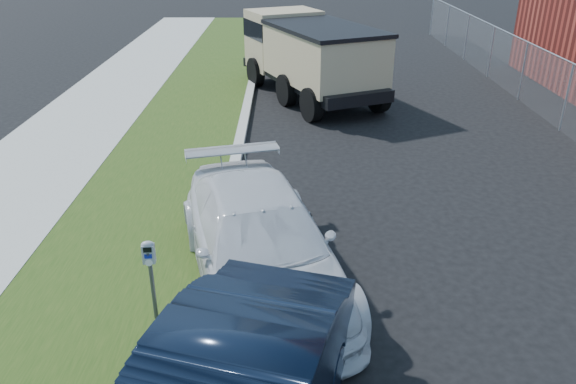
{
  "coord_description": "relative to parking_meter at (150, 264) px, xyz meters",
  "views": [
    {
      "loc": [
        -1.44,
        -7.42,
        4.99
      ],
      "look_at": [
        -1.4,
        1.0,
        1.0
      ],
      "focal_mm": 35.0,
      "sensor_mm": 36.0,
      "label": 1
    }
  ],
  "objects": [
    {
      "name": "white_wagon",
      "position": [
        1.41,
        1.09,
        -0.28
      ],
      "size": [
        3.2,
        5.3,
        1.44
      ],
      "primitive_type": "imported",
      "rotation": [
        0.0,
        0.0,
        0.26
      ],
      "color": "silver",
      "rests_on": "ground"
    },
    {
      "name": "ground",
      "position": [
        3.22,
        1.19,
        -1.0
      ],
      "size": [
        120.0,
        120.0,
        0.0
      ],
      "primitive_type": "plane",
      "color": "black",
      "rests_on": "ground"
    },
    {
      "name": "parking_meter",
      "position": [
        0.0,
        0.0,
        0.0
      ],
      "size": [
        0.18,
        0.13,
        1.22
      ],
      "rotation": [
        0.0,
        0.0,
        0.07
      ],
      "color": "#3F4247",
      "rests_on": "ground"
    },
    {
      "name": "streetside",
      "position": [
        -2.35,
        3.19,
        -0.93
      ],
      "size": [
        6.12,
        50.0,
        0.15
      ],
      "color": "gray",
      "rests_on": "ground"
    },
    {
      "name": "dump_truck",
      "position": [
        2.5,
        11.75,
        0.38
      ],
      "size": [
        4.6,
        6.62,
        2.45
      ],
      "rotation": [
        0.0,
        0.0,
        0.42
      ],
      "color": "black",
      "rests_on": "ground"
    },
    {
      "name": "chainlink_fence",
      "position": [
        9.22,
        8.19,
        0.26
      ],
      "size": [
        0.06,
        30.06,
        30.0
      ],
      "color": "slate",
      "rests_on": "ground"
    }
  ]
}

